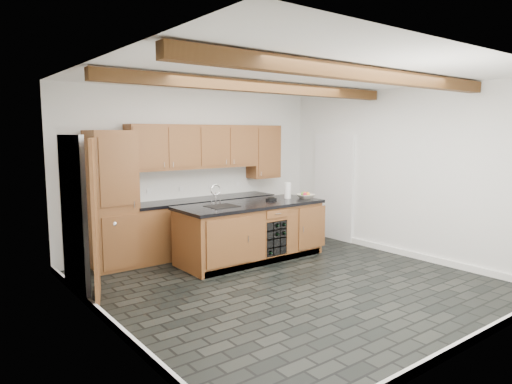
{
  "coord_description": "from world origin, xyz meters",
  "views": [
    {
      "loc": [
        -4.08,
        -4.55,
        2.06
      ],
      "look_at": [
        0.03,
        0.8,
        1.18
      ],
      "focal_mm": 32.0,
      "sensor_mm": 36.0,
      "label": 1
    }
  ],
  "objects_px": {
    "island": "(251,231)",
    "fruit_bowl": "(305,196)",
    "paper_towel": "(288,191)",
    "kitchen_scale": "(271,199)"
  },
  "relations": [
    {
      "from": "island",
      "to": "paper_towel",
      "type": "height_order",
      "value": "paper_towel"
    },
    {
      "from": "island",
      "to": "kitchen_scale",
      "type": "distance_m",
      "value": 0.66
    },
    {
      "from": "paper_towel",
      "to": "kitchen_scale",
      "type": "bearing_deg",
      "value": -178.33
    },
    {
      "from": "island",
      "to": "fruit_bowl",
      "type": "xyz_separation_m",
      "value": [
        1.07,
        -0.14,
        0.5
      ]
    },
    {
      "from": "kitchen_scale",
      "to": "fruit_bowl",
      "type": "distance_m",
      "value": 0.65
    },
    {
      "from": "fruit_bowl",
      "to": "paper_towel",
      "type": "distance_m",
      "value": 0.32
    },
    {
      "from": "kitchen_scale",
      "to": "paper_towel",
      "type": "relative_size",
      "value": 0.65
    },
    {
      "from": "kitchen_scale",
      "to": "paper_towel",
      "type": "bearing_deg",
      "value": -5.22
    },
    {
      "from": "island",
      "to": "fruit_bowl",
      "type": "distance_m",
      "value": 1.19
    },
    {
      "from": "island",
      "to": "kitchen_scale",
      "type": "bearing_deg",
      "value": 4.43
    }
  ]
}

